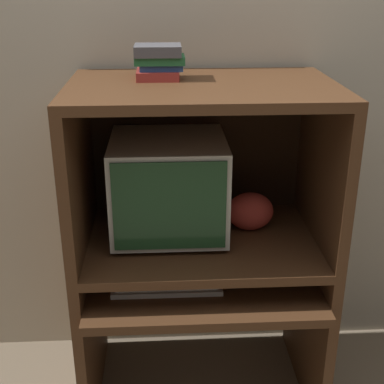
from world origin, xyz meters
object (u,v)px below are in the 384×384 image
(crt_monitor, at_px, (169,186))
(book_stack, at_px, (159,62))
(mouse, at_px, (234,284))
(snack_bag, at_px, (250,211))
(keyboard, at_px, (167,285))

(crt_monitor, bearing_deg, book_stack, 126.96)
(crt_monitor, relative_size, mouse, 7.39)
(snack_bag, bearing_deg, mouse, -111.77)
(crt_monitor, distance_m, keyboard, 0.39)
(crt_monitor, height_order, mouse, crt_monitor)
(book_stack, bearing_deg, crt_monitor, -53.04)
(book_stack, bearing_deg, snack_bag, -3.49)
(keyboard, distance_m, snack_bag, 0.46)
(mouse, distance_m, book_stack, 0.89)
(crt_monitor, height_order, snack_bag, crt_monitor)
(keyboard, xyz_separation_m, mouse, (0.26, -0.01, 0.00))
(mouse, xyz_separation_m, book_stack, (-0.27, 0.25, 0.81))
(snack_bag, bearing_deg, crt_monitor, -177.42)
(crt_monitor, relative_size, snack_bag, 2.33)
(crt_monitor, distance_m, snack_bag, 0.36)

